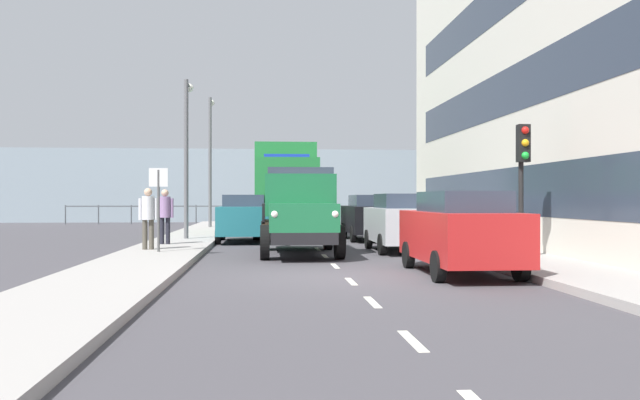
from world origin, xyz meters
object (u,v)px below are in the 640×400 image
traffic_light_near (523,161)px  car_red_kerbside_near (460,231)px  pedestrian_with_bag (148,213)px  pedestrian_couple_b (165,212)px  street_sign (158,195)px  lamp_post_far (210,150)px  lorry_cargo_green (285,187)px  car_silver_kerbside_1 (401,222)px  lamp_post_promenade (187,143)px  car_black_kerbside_2 (371,217)px  truck_vintage_green (300,213)px  car_teal_oppositeside_0 (244,217)px

traffic_light_near → car_red_kerbside_near: bearing=42.5°
pedestrian_with_bag → pedestrian_couple_b: (-0.13, -2.20, -0.00)m
pedestrian_with_bag → street_sign: street_sign is taller
pedestrian_with_bag → lamp_post_far: size_ratio=0.26×
lorry_cargo_green → pedestrian_couple_b: (3.96, 7.22, -0.91)m
car_silver_kerbside_1 → traffic_light_near: traffic_light_near is taller
pedestrian_with_bag → traffic_light_near: traffic_light_near is taller
pedestrian_couple_b → lamp_post_far: (-0.34, -12.78, 2.90)m
street_sign → pedestrian_couple_b: bearing=-84.6°
pedestrian_with_bag → pedestrian_couple_b: pedestrian_with_bag is taller
pedestrian_with_bag → street_sign: 1.04m
pedestrian_with_bag → lamp_post_promenade: lamp_post_promenade is taller
car_silver_kerbside_1 → pedestrian_with_bag: pedestrian_with_bag is taller
car_black_kerbside_2 → lamp_post_promenade: lamp_post_promenade is taller
traffic_light_near → lamp_post_far: (8.97, -18.43, 1.59)m
truck_vintage_green → car_teal_oppositeside_0: bearing=-73.4°
lorry_cargo_green → car_red_kerbside_near: size_ratio=1.97×
truck_vintage_green → lamp_post_promenade: lamp_post_promenade is taller
lorry_cargo_green → car_silver_kerbside_1: size_ratio=2.08×
car_red_kerbside_near → car_teal_oppositeside_0: 11.75m
lorry_cargo_green → car_black_kerbside_2: 4.80m
truck_vintage_green → pedestrian_couple_b: size_ratio=3.28×
car_black_kerbside_2 → lamp_post_far: (6.84, -8.92, 3.17)m
pedestrian_couple_b → truck_vintage_green: bearing=146.5°
lamp_post_promenade → car_silver_kerbside_1: bearing=145.1°
pedestrian_couple_b → lamp_post_promenade: (-0.31, -3.11, 2.45)m
car_red_kerbside_near → car_silver_kerbside_1: (-0.00, -5.91, -0.00)m
car_black_kerbside_2 → traffic_light_near: (-2.13, 9.51, 1.58)m
lorry_cargo_green → traffic_light_near: (-5.35, 12.87, 0.40)m
pedestrian_with_bag → pedestrian_couple_b: bearing=-93.5°
car_red_kerbside_near → pedestrian_with_bag: size_ratio=2.42×
pedestrian_couple_b → street_sign: street_sign is taller
car_silver_kerbside_1 → pedestrian_with_bag: 7.34m
car_black_kerbside_2 → pedestrian_with_bag: (7.31, 6.06, 0.27)m
truck_vintage_green → traffic_light_near: (-5.20, 2.94, 1.29)m
car_teal_oppositeside_0 → pedestrian_couple_b: size_ratio=2.29×
traffic_light_near → car_teal_oppositeside_0: bearing=-51.7°
car_black_kerbside_2 → pedestrian_with_bag: pedestrian_with_bag is taller
lorry_cargo_green → pedestrian_couple_b: 8.29m
lorry_cargo_green → car_black_kerbside_2: (-3.22, 3.37, -1.18)m
truck_vintage_green → lamp_post_far: size_ratio=0.86×
pedestrian_with_bag → pedestrian_couple_b: 2.20m
car_black_kerbside_2 → pedestrian_with_bag: size_ratio=2.53×
traffic_light_near → pedestrian_with_bag: bearing=-20.1°
truck_vintage_green → lorry_cargo_green: 9.98m
street_sign → lamp_post_far: bearing=-90.2°
car_red_kerbside_near → car_teal_oppositeside_0: size_ratio=1.06×
car_teal_oppositeside_0 → traffic_light_near: traffic_light_near is taller
pedestrian_with_bag → lamp_post_far: 15.26m
car_red_kerbside_near → lorry_cargo_green: bearing=-77.7°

